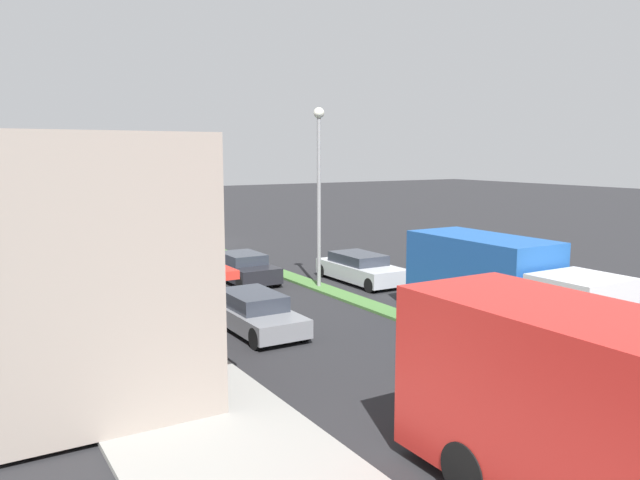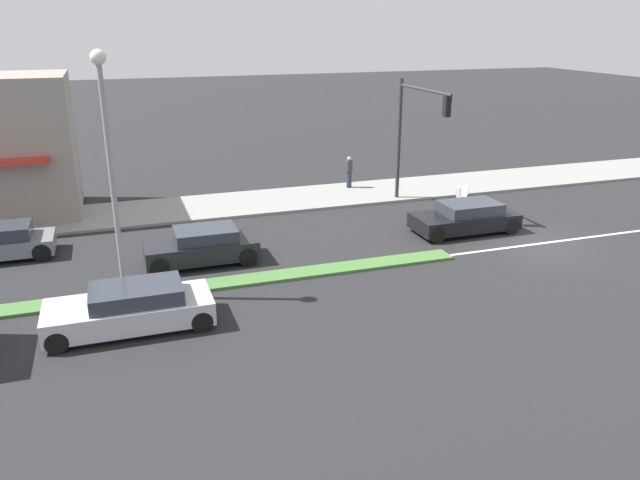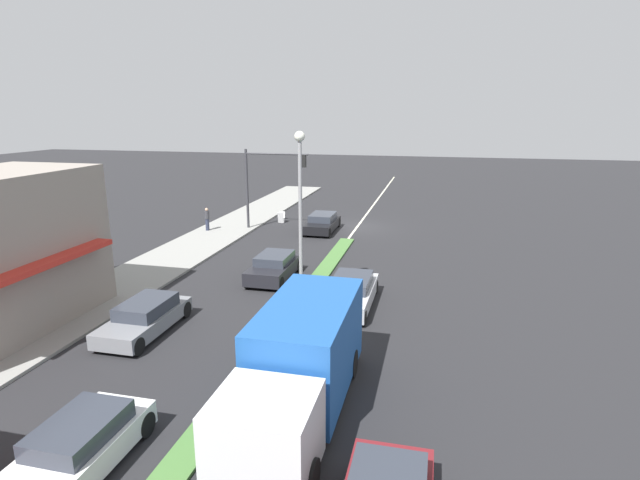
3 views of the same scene
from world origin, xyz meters
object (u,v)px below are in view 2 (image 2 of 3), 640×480
Objects in this scene: warning_aframe_sign at (461,195)px; suv_black at (466,218)px; street_lamp at (108,146)px; sedan_silver at (131,308)px; sedan_dark at (202,246)px; traffic_signal_main at (414,123)px; pedestrian at (349,171)px.

suv_black reaches higher than warning_aframe_sign.
street_lamp is 1.62× the size of sedan_silver.
sedan_dark is at bearing 90.00° from suv_black.
sedan_dark reaches higher than warning_aframe_sign.
traffic_signal_main reaches higher than sedan_silver.
pedestrian is 1.91× the size of warning_aframe_sign.
suv_black is at bearing -90.00° from sedan_dark.
street_lamp is at bearing 115.35° from traffic_signal_main.
traffic_signal_main is at bearing -158.63° from pedestrian.
sedan_silver is (-2.20, -0.13, -4.17)m from street_lamp.
sedan_silver is (-4.40, 13.34, 0.00)m from suv_black.
sedan_dark is (2.20, -2.76, -4.15)m from street_lamp.
traffic_signal_main is 5.15m from suv_black.
suv_black is at bearing -71.75° from sedan_silver.
street_lamp is at bearing 3.32° from sedan_silver.
street_lamp is 17.12m from warning_aframe_sign.
sedan_silver reaches higher than warning_aframe_sign.
suv_black is (-3.92, -0.54, -3.29)m from traffic_signal_main.
pedestrian is (3.90, 1.52, -2.94)m from traffic_signal_main.
suv_black is (-3.68, 2.01, 0.18)m from warning_aframe_sign.
sedan_dark is at bearing -30.92° from sedan_silver.
suv_black is at bearing -172.17° from traffic_signal_main.
pedestrian is 0.35× the size of sedan_silver.
traffic_signal_main is 11.38m from sedan_dark.
warning_aframe_sign is at bearing -95.59° from traffic_signal_main.
traffic_signal_main reaches higher than sedan_dark.
warning_aframe_sign is (5.88, -15.48, -4.35)m from street_lamp.
suv_black is at bearing -165.22° from pedestrian.
warning_aframe_sign is 0.20× the size of suv_black.
traffic_signal_main is at bearing -56.97° from sedan_silver.
traffic_signal_main is 0.76× the size of street_lamp.
sedan_silver is (-8.32, 12.80, -3.29)m from traffic_signal_main.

